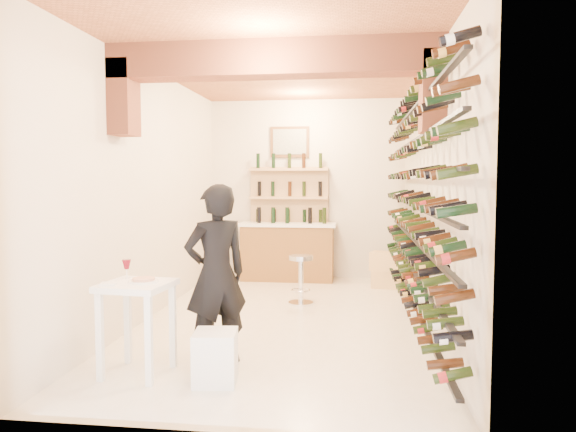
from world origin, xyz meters
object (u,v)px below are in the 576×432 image
at_px(tasting_table, 137,299).
at_px(white_stool, 215,357).
at_px(wine_rack, 410,198).
at_px(crate_lower, 387,279).
at_px(chrome_barstool, 301,276).
at_px(person, 216,274).
at_px(back_counter, 288,250).

distance_m(tasting_table, white_stool, 0.90).
distance_m(wine_rack, crate_lower, 2.61).
height_order(wine_rack, crate_lower, wine_rack).
distance_m(wine_rack, chrome_barstool, 2.02).
distance_m(wine_rack, person, 2.66).
relative_size(chrome_barstool, crate_lower, 1.47).
bearing_deg(wine_rack, chrome_barstool, 148.12).
relative_size(back_counter, chrome_barstool, 2.43).
height_order(tasting_table, person, person).
height_order(white_stool, chrome_barstool, chrome_barstool).
distance_m(back_counter, crate_lower, 1.80).
height_order(tasting_table, white_stool, tasting_table).
height_order(white_stool, crate_lower, white_stool).
bearing_deg(white_stool, wine_rack, 48.54).
xyz_separation_m(person, chrome_barstool, (0.57, 2.51, -0.46)).
bearing_deg(person, back_counter, -130.10).
relative_size(wine_rack, tasting_table, 5.55).
xyz_separation_m(back_counter, person, (-0.16, -4.28, 0.33)).
xyz_separation_m(white_stool, chrome_barstool, (0.45, 3.00, 0.18)).
xyz_separation_m(wine_rack, chrome_barstool, (-1.42, 0.88, -1.14)).
bearing_deg(person, chrome_barstool, -140.76).
relative_size(wine_rack, white_stool, 12.51).
relative_size(tasting_table, white_stool, 2.25).
bearing_deg(tasting_table, person, 35.43).
distance_m(white_stool, chrome_barstool, 3.04).
xyz_separation_m(person, crate_lower, (1.86, 3.83, -0.72)).
bearing_deg(wine_rack, crate_lower, 93.41).
height_order(back_counter, chrome_barstool, back_counter).
relative_size(back_counter, crate_lower, 3.57).
distance_m(person, chrome_barstool, 2.62).
height_order(person, chrome_barstool, person).
relative_size(tasting_table, person, 0.59).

